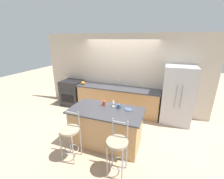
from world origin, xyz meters
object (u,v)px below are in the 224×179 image
at_px(bar_stool_near, 70,134).
at_px(tumbler_cup, 104,103).
at_px(refrigerator, 177,95).
at_px(dinner_plate, 129,109).
at_px(oven_range, 72,93).
at_px(bar_stool_far, 117,147).
at_px(pumpkin_decoration, 83,83).
at_px(wine_glass, 113,101).
at_px(coffee_mug, 119,106).

xyz_separation_m(bar_stool_near, tumbler_cup, (0.39, 0.93, 0.39)).
relative_size(refrigerator, dinner_plate, 8.91).
distance_m(refrigerator, bar_stool_near, 3.27).
bearing_deg(refrigerator, oven_range, 179.63).
relative_size(bar_stool_far, tumbler_cup, 8.79).
bearing_deg(bar_stool_far, pumpkin_decoration, 131.70).
xyz_separation_m(refrigerator, bar_stool_near, (-2.16, -2.44, -0.29)).
bearing_deg(wine_glass, oven_range, 146.46).
xyz_separation_m(oven_range, bar_stool_near, (1.65, -2.47, 0.12)).
bearing_deg(dinner_plate, bar_stool_near, -138.10).
distance_m(bar_stool_far, coffee_mug, 1.03).
height_order(bar_stool_near, tumbler_cup, bar_stool_near).
bearing_deg(coffee_mug, wine_glass, 160.16).
height_order(bar_stool_near, coffee_mug, bar_stool_near).
bearing_deg(oven_range, dinner_plate, -30.10).
height_order(oven_range, wine_glass, wine_glass).
height_order(oven_range, bar_stool_far, bar_stool_far).
xyz_separation_m(oven_range, bar_stool_far, (2.71, -2.48, 0.12)).
distance_m(wine_glass, tumbler_cup, 0.24).
bearing_deg(tumbler_cup, wine_glass, 6.58).
relative_size(oven_range, pumpkin_decoration, 6.73).
distance_m(coffee_mug, tumbler_cup, 0.39).
height_order(bar_stool_far, pumpkin_decoration, bar_stool_far).
bearing_deg(tumbler_cup, dinner_plate, -1.53).
bearing_deg(wine_glass, refrigerator, 43.94).
distance_m(dinner_plate, wine_glass, 0.42).
bearing_deg(wine_glass, bar_stool_far, -65.90).
bearing_deg(tumbler_cup, coffee_mug, -4.69).
distance_m(bar_stool_far, tumbler_cup, 1.22).
xyz_separation_m(dinner_plate, tumbler_cup, (-0.63, 0.02, 0.05)).
bearing_deg(bar_stool_far, refrigerator, 65.85).
relative_size(wine_glass, tumbler_cup, 1.54).
bearing_deg(wine_glass, coffee_mug, -19.84).
bearing_deg(dinner_plate, coffee_mug, -176.33).
height_order(bar_stool_near, dinner_plate, bar_stool_near).
xyz_separation_m(bar_stool_near, dinner_plate, (1.02, 0.92, 0.34)).
height_order(dinner_plate, coffee_mug, coffee_mug).
relative_size(bar_stool_far, coffee_mug, 9.98).
xyz_separation_m(bar_stool_far, dinner_plate, (-0.03, 0.93, 0.34)).
distance_m(refrigerator, tumbler_cup, 2.32).
bearing_deg(oven_range, bar_stool_far, -42.50).
distance_m(dinner_plate, pumpkin_decoration, 2.57).
distance_m(dinner_plate, tumbler_cup, 0.63).
height_order(oven_range, bar_stool_near, bar_stool_near).
height_order(bar_stool_near, pumpkin_decoration, bar_stool_near).
relative_size(refrigerator, wine_glass, 9.25).
height_order(wine_glass, pumpkin_decoration, wine_glass).
height_order(refrigerator, wine_glass, refrigerator).
distance_m(bar_stool_near, bar_stool_far, 1.06).
relative_size(wine_glass, coffee_mug, 1.75).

